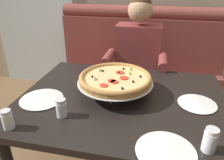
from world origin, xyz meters
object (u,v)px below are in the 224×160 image
(pizza, at_px, (115,79))
(shaker_pepper_flakes, at_px, (8,121))
(dining_table, at_px, (122,109))
(shaker_parmesan, at_px, (210,142))
(plate_near_left, at_px, (197,103))
(diner_main, at_px, (136,62))
(plate_far_side, at_px, (42,98))
(plate_near_right, at_px, (166,150))
(booth_bench, at_px, (137,80))
(patio_chair, at_px, (54,35))
(shaker_oregano, at_px, (61,109))

(pizza, xyz_separation_m, shaker_pepper_flakes, (-0.44, -0.45, -0.06))
(dining_table, height_order, shaker_parmesan, shaker_parmesan)
(shaker_pepper_flakes, height_order, plate_near_left, shaker_pepper_flakes)
(diner_main, relative_size, plate_far_side, 4.94)
(diner_main, distance_m, shaker_parmesan, 1.13)
(plate_far_side, bearing_deg, shaker_parmesan, -14.12)
(plate_far_side, bearing_deg, plate_near_right, -20.89)
(shaker_parmesan, bearing_deg, shaker_pepper_flakes, -176.92)
(shaker_pepper_flakes, distance_m, plate_far_side, 0.28)
(shaker_parmesan, bearing_deg, plate_far_side, 165.88)
(diner_main, bearing_deg, pizza, -95.76)
(booth_bench, bearing_deg, shaker_pepper_flakes, -109.97)
(shaker_pepper_flakes, xyz_separation_m, plate_near_left, (0.93, 0.42, -0.03))
(plate_near_right, height_order, patio_chair, patio_chair)
(pizza, distance_m, shaker_pepper_flakes, 0.63)
(plate_far_side, bearing_deg, plate_near_left, 9.16)
(booth_bench, height_order, plate_far_side, booth_bench)
(shaker_parmesan, height_order, plate_far_side, shaker_parmesan)
(pizza, distance_m, plate_far_side, 0.46)
(dining_table, xyz_separation_m, shaker_parmesan, (0.43, -0.36, 0.13))
(shaker_parmesan, relative_size, plate_far_side, 0.43)
(shaker_pepper_flakes, height_order, shaker_parmesan, shaker_parmesan)
(booth_bench, xyz_separation_m, plate_near_left, (0.44, -0.93, 0.35))
(dining_table, distance_m, diner_main, 0.69)
(booth_bench, distance_m, plate_far_side, 1.23)
(shaker_parmesan, bearing_deg, booth_bench, 108.35)
(shaker_oregano, bearing_deg, shaker_pepper_flakes, -144.38)
(shaker_oregano, relative_size, plate_near_left, 0.46)
(shaker_pepper_flakes, relative_size, shaker_oregano, 1.01)
(pizza, distance_m, plate_near_left, 0.50)
(shaker_pepper_flakes, distance_m, plate_near_right, 0.75)
(shaker_pepper_flakes, bearing_deg, dining_table, 39.44)
(booth_bench, distance_m, shaker_pepper_flakes, 1.49)
(shaker_oregano, bearing_deg, patio_chair, 117.36)
(shaker_pepper_flakes, bearing_deg, shaker_parmesan, 3.08)
(shaker_pepper_flakes, relative_size, shaker_parmesan, 0.91)
(dining_table, height_order, pizza, pizza)
(booth_bench, bearing_deg, shaker_parmesan, -71.65)
(dining_table, bearing_deg, plate_near_right, -57.69)
(dining_table, relative_size, shaker_parmesan, 11.14)
(booth_bench, bearing_deg, plate_far_side, -113.60)
(pizza, xyz_separation_m, shaker_oregano, (-0.23, -0.30, -0.06))
(booth_bench, distance_m, shaker_parmesan, 1.43)
(plate_far_side, relative_size, patio_chair, 0.30)
(shaker_oregano, bearing_deg, dining_table, 42.06)
(shaker_oregano, distance_m, plate_near_left, 0.77)
(shaker_parmesan, relative_size, patio_chair, 0.13)
(diner_main, height_order, plate_far_side, diner_main)
(shaker_pepper_flakes, height_order, plate_near_right, shaker_pepper_flakes)
(dining_table, distance_m, patio_chair, 2.56)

